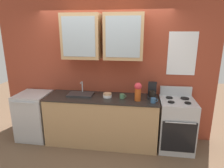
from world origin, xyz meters
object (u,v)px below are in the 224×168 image
object	(u,v)px
stove_range	(176,124)
vase	(138,91)
dishwasher	(35,115)
cup_near_sink	(153,100)
sink_faucet	(81,94)
bowl_stack	(107,95)
coffee_maker	(152,92)
cup_near_bowls	(122,96)

from	to	relation	value
stove_range	vase	distance (m)	0.96
vase	dishwasher	xyz separation A→B (m)	(-2.06, 0.09, -0.64)
dishwasher	cup_near_sink	bearing A→B (deg)	-3.98
sink_faucet	bowl_stack	distance (m)	0.53
dishwasher	stove_range	bearing A→B (deg)	0.09
stove_range	cup_near_sink	distance (m)	0.69
stove_range	bowl_stack	world-z (taller)	stove_range
bowl_stack	stove_range	bearing A→B (deg)	-0.41
bowl_stack	coffee_maker	distance (m)	0.83
bowl_stack	coffee_maker	size ratio (longest dim) A/B	0.56
sink_faucet	coffee_maker	distance (m)	1.36
stove_range	bowl_stack	bearing A→B (deg)	179.59
sink_faucet	dishwasher	xyz separation A→B (m)	(-0.97, -0.07, -0.49)
cup_near_sink	dishwasher	xyz separation A→B (m)	(-2.33, 0.16, -0.51)
dishwasher	coffee_maker	size ratio (longest dim) A/B	3.21
vase	cup_near_bowls	distance (m)	0.32
cup_near_sink	dishwasher	bearing A→B (deg)	176.02
sink_faucet	vase	world-z (taller)	vase
sink_faucet	coffee_maker	world-z (taller)	coffee_maker
bowl_stack	cup_near_sink	xyz separation A→B (m)	(0.83, -0.18, 0.00)
stove_range	coffee_maker	bearing A→B (deg)	166.30
cup_near_sink	sink_faucet	bearing A→B (deg)	170.47
vase	sink_faucet	bearing A→B (deg)	171.86
stove_range	cup_near_sink	bearing A→B (deg)	-159.50
cup_near_sink	cup_near_bowls	size ratio (longest dim) A/B	0.99
vase	cup_near_bowls	xyz separation A→B (m)	(-0.28, 0.07, -0.14)
cup_near_bowls	coffee_maker	xyz separation A→B (m)	(0.54, 0.13, 0.07)
cup_near_sink	dishwasher	distance (m)	2.39
stove_range	sink_faucet	xyz separation A→B (m)	(-1.81, 0.06, 0.48)
vase	cup_near_sink	xyz separation A→B (m)	(0.27, -0.07, -0.14)
sink_faucet	cup_near_bowls	world-z (taller)	sink_faucet
vase	coffee_maker	world-z (taller)	vase
sink_faucet	cup_near_bowls	xyz separation A→B (m)	(0.81, -0.08, 0.02)
cup_near_sink	coffee_maker	size ratio (longest dim) A/B	0.41
cup_near_sink	vase	bearing A→B (deg)	164.96
cup_near_sink	bowl_stack	bearing A→B (deg)	168.06
stove_range	dishwasher	bearing A→B (deg)	-179.91
dishwasher	coffee_maker	distance (m)	2.39
cup_near_bowls	coffee_maker	bearing A→B (deg)	13.77
vase	stove_range	bearing A→B (deg)	7.50
bowl_stack	coffee_maker	bearing A→B (deg)	7.03
stove_range	vase	size ratio (longest dim) A/B	3.39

